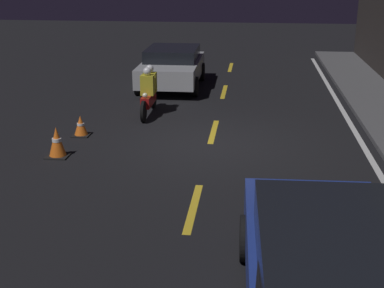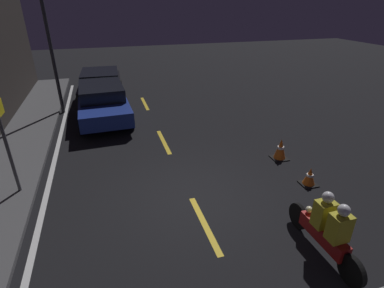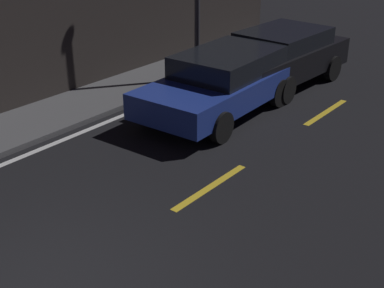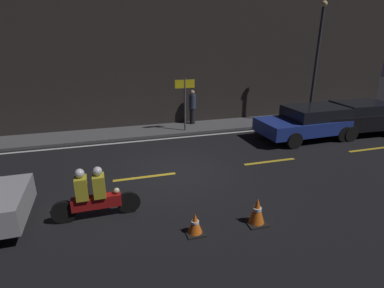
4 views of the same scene
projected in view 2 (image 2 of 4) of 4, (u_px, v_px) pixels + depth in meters
ground_plane at (192, 198)px, 7.58m from camera, size 56.00×56.00×0.00m
lane_dash_c at (205, 224)px, 6.72m from camera, size 2.00×0.14×0.01m
lane_dash_d at (164, 142)px, 10.60m from camera, size 2.00×0.14×0.01m
lane_dash_e at (145, 104)px, 14.48m from camera, size 2.00×0.14×0.01m
lane_solid_kerb at (39, 226)px, 6.67m from camera, size 25.20×0.14×0.01m
sedan_blue at (103, 101)px, 12.42m from camera, size 4.65×2.16×1.40m
van_black at (101, 85)px, 14.55m from camera, size 4.33×2.16×1.44m
motorcycle at (328, 229)px, 5.66m from camera, size 2.11×0.37×1.36m
traffic_cone_near at (310, 177)px, 8.06m from camera, size 0.42×0.42×0.51m
traffic_cone_mid at (280, 149)px, 9.35m from camera, size 0.48×0.48×0.68m
shop_sign at (2, 130)px, 6.98m from camera, size 0.90×0.08×2.40m
street_lamp at (49, 36)px, 11.94m from camera, size 0.28×0.28×5.76m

